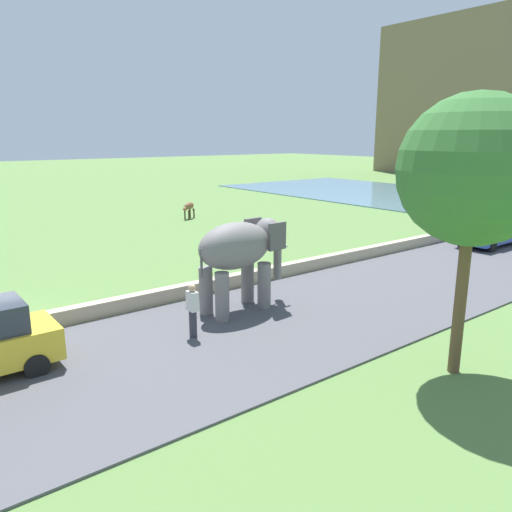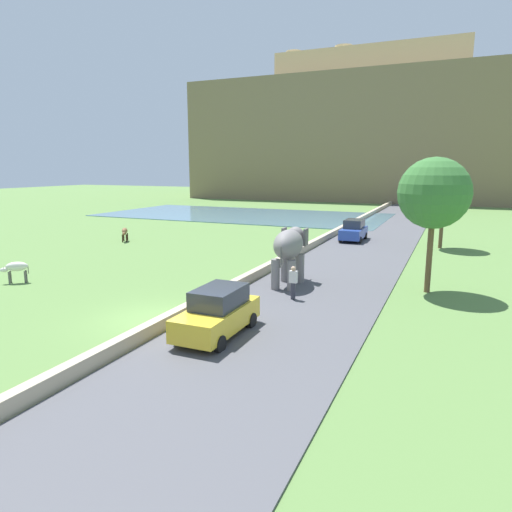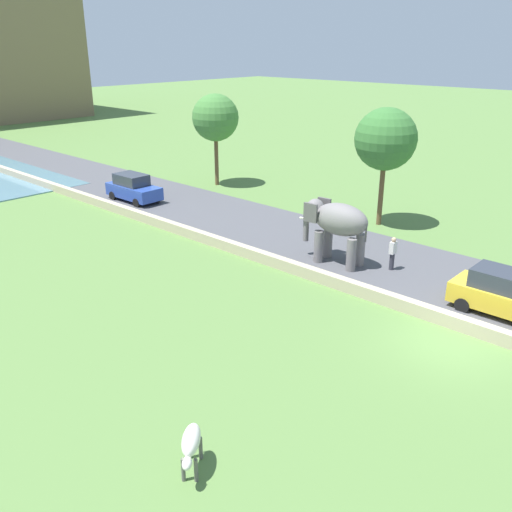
{
  "view_description": "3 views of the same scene",
  "coord_description": "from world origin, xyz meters",
  "px_view_note": "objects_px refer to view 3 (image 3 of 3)",
  "views": [
    {
      "loc": [
        15.96,
        -1.69,
        5.63
      ],
      "look_at": [
        1.63,
        9.31,
        1.22
      ],
      "focal_mm": 34.59,
      "sensor_mm": 36.0,
      "label": 1
    },
    {
      "loc": [
        11.09,
        -14.5,
        6.11
      ],
      "look_at": [
        1.16,
        8.12,
        1.27
      ],
      "focal_mm": 31.87,
      "sensor_mm": 36.0,
      "label": 2
    },
    {
      "loc": [
        -16.98,
        -6.43,
        9.91
      ],
      "look_at": [
        -1.06,
        8.27,
        1.41
      ],
      "focal_mm": 38.63,
      "sensor_mm": 36.0,
      "label": 3
    }
  ],
  "objects_px": {
    "elephant": "(336,223)",
    "car_blue": "(133,188)",
    "person_beside_elephant": "(393,253)",
    "cow_white": "(191,443)",
    "car_yellow": "(505,294)"
  },
  "relations": [
    {
      "from": "elephant",
      "to": "car_blue",
      "type": "distance_m",
      "value": 16.1
    },
    {
      "from": "person_beside_elephant",
      "to": "car_yellow",
      "type": "distance_m",
      "value": 5.5
    },
    {
      "from": "elephant",
      "to": "car_blue",
      "type": "xyz_separation_m",
      "value": [
        0.02,
        16.06,
        -1.14
      ]
    },
    {
      "from": "car_blue",
      "to": "car_yellow",
      "type": "height_order",
      "value": "same"
    },
    {
      "from": "elephant",
      "to": "car_blue",
      "type": "relative_size",
      "value": 0.87
    },
    {
      "from": "cow_white",
      "to": "elephant",
      "type": "bearing_deg",
      "value": 21.39
    },
    {
      "from": "elephant",
      "to": "cow_white",
      "type": "bearing_deg",
      "value": -158.61
    },
    {
      "from": "person_beside_elephant",
      "to": "car_blue",
      "type": "relative_size",
      "value": 0.41
    },
    {
      "from": "person_beside_elephant",
      "to": "car_blue",
      "type": "distance_m",
      "value": 18.53
    },
    {
      "from": "person_beside_elephant",
      "to": "car_blue",
      "type": "bearing_deg",
      "value": 93.23
    },
    {
      "from": "car_yellow",
      "to": "cow_white",
      "type": "xyz_separation_m",
      "value": [
        -13.6,
        2.53,
        -0.06
      ]
    },
    {
      "from": "elephant",
      "to": "cow_white",
      "type": "xyz_separation_m",
      "value": [
        -13.58,
        -5.32,
        -1.2
      ]
    },
    {
      "from": "car_blue",
      "to": "elephant",
      "type": "bearing_deg",
      "value": -90.06
    },
    {
      "from": "elephant",
      "to": "car_yellow",
      "type": "xyz_separation_m",
      "value": [
        0.02,
        -7.84,
        -1.14
      ]
    },
    {
      "from": "elephant",
      "to": "person_beside_elephant",
      "type": "height_order",
      "value": "elephant"
    }
  ]
}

